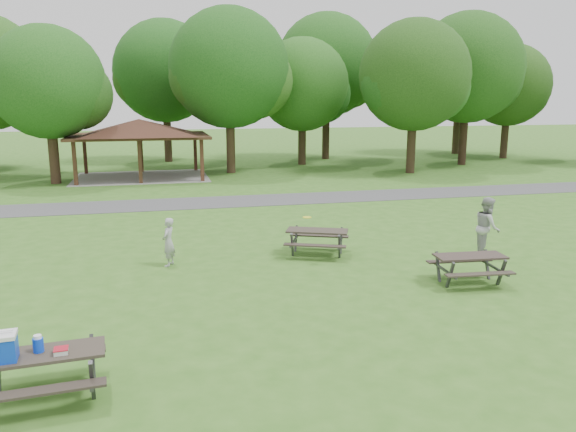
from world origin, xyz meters
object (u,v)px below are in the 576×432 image
(picnic_table_near, at_px, (30,358))
(frisbee_thrower, at_px, (168,242))
(picnic_table_middle, at_px, (317,236))
(frisbee_catcher, at_px, (487,227))

(picnic_table_near, height_order, frisbee_thrower, frisbee_thrower)
(picnic_table_near, bearing_deg, picnic_table_middle, 46.40)
(picnic_table_middle, xyz_separation_m, frisbee_catcher, (5.30, -1.51, 0.35))
(picnic_table_near, xyz_separation_m, picnic_table_middle, (7.33, 7.69, -0.17))
(picnic_table_near, xyz_separation_m, frisbee_catcher, (12.63, 6.19, 0.18))
(frisbee_thrower, bearing_deg, picnic_table_middle, 115.96)
(picnic_table_near, relative_size, frisbee_thrower, 1.43)
(frisbee_thrower, height_order, frisbee_catcher, frisbee_catcher)
(picnic_table_middle, distance_m, frisbee_thrower, 4.81)
(picnic_table_near, bearing_deg, frisbee_thrower, 71.53)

